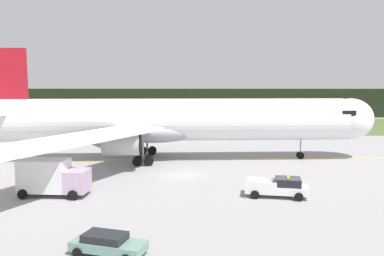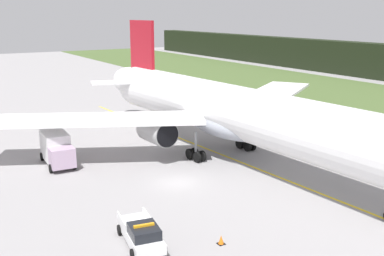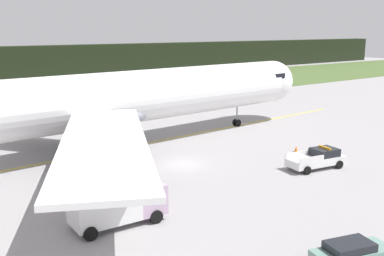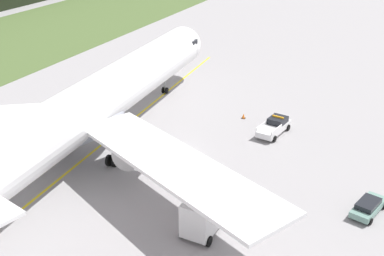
{
  "view_description": "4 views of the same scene",
  "coord_description": "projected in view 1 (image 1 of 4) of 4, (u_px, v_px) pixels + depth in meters",
  "views": [
    {
      "loc": [
        2.14,
        -42.73,
        10.25
      ],
      "look_at": [
        1.0,
        10.15,
        4.14
      ],
      "focal_mm": 36.53,
      "sensor_mm": 36.0,
      "label": 1
    },
    {
      "loc": [
        35.9,
        -20.22,
        15.65
      ],
      "look_at": [
        0.69,
        1.09,
        5.37
      ],
      "focal_mm": 43.11,
      "sensor_mm": 36.0,
      "label": 2
    },
    {
      "loc": [
        -23.81,
        -33.4,
        12.52
      ],
      "look_at": [
        1.34,
        0.4,
        3.29
      ],
      "focal_mm": 42.59,
      "sensor_mm": 36.0,
      "label": 3
    },
    {
      "loc": [
        -43.29,
        -21.68,
        25.23
      ],
      "look_at": [
        2.12,
        -0.66,
        2.21
      ],
      "focal_mm": 46.13,
      "sensor_mm": 36.0,
      "label": 4
    }
  ],
  "objects": [
    {
      "name": "ops_pickup_truck",
      "position": [
        279.0,
        187.0,
        35.22
      ],
      "size": [
        5.82,
        3.03,
        1.94
      ],
      "color": "silver",
      "rests_on": "ground"
    },
    {
      "name": "taxiway_centerline_main",
      "position": [
        170.0,
        160.0,
        52.47
      ],
      "size": [
        74.41,
        5.07,
        0.01
      ],
      "primitive_type": "cube",
      "rotation": [
        0.0,
        0.0,
        0.06
      ],
      "color": "yellow",
      "rests_on": "ground"
    },
    {
      "name": "apron_cone",
      "position": [
        296.0,
        180.0,
        40.03
      ],
      "size": [
        0.51,
        0.51,
        0.65
      ],
      "color": "black",
      "rests_on": "ground"
    },
    {
      "name": "staff_car",
      "position": [
        108.0,
        243.0,
        23.36
      ],
      "size": [
        4.79,
        2.88,
        1.3
      ],
      "color": "gray",
      "rests_on": "ground"
    },
    {
      "name": "catering_truck",
      "position": [
        52.0,
        177.0,
        35.43
      ],
      "size": [
        6.24,
        2.92,
        3.53
      ],
      "color": "#B69BB7",
      "rests_on": "ground"
    },
    {
      "name": "grass_verge",
      "position": [
        192.0,
        125.0,
        94.98
      ],
      "size": [
        320.0,
        36.07,
        0.04
      ],
      "primitive_type": "cube",
      "color": "#496030",
      "rests_on": "ground"
    },
    {
      "name": "ground",
      "position": [
        181.0,
        175.0,
        43.66
      ],
      "size": [
        320.0,
        320.0,
        0.0
      ],
      "primitive_type": "plane",
      "color": "#969394"
    },
    {
      "name": "distant_tree_line",
      "position": [
        193.0,
        103.0,
        119.77
      ],
      "size": [
        288.0,
        5.2,
        8.5
      ],
      "primitive_type": "cube",
      "color": "black",
      "rests_on": "ground"
    },
    {
      "name": "airliner",
      "position": [
        165.0,
        121.0,
        51.84
      ],
      "size": [
        57.07,
        49.54,
        14.7
      ],
      "color": "white",
      "rests_on": "ground"
    }
  ]
}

